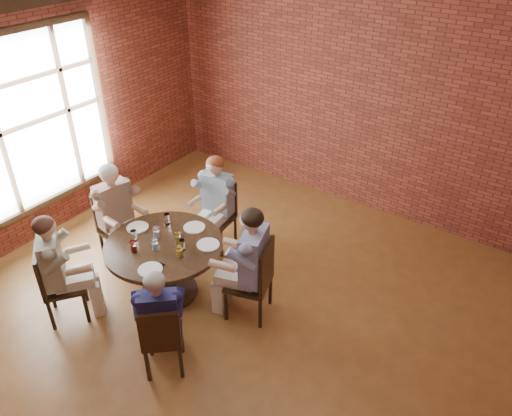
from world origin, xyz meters
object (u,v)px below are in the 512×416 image
Objects in this scene: diner_b at (215,204)px; chair_e at (162,337)px; chair_d at (55,282)px; smartphone at (157,267)px; chair_b at (219,211)px; diner_c at (118,215)px; diner_a at (248,264)px; diner_e at (161,322)px; diner_d at (60,269)px; dining_table at (166,259)px; chair_a at (257,278)px; chair_c at (116,223)px.

chair_e is (0.92, -1.99, -0.18)m from diner_b.
chair_d reaches higher than smartphone.
chair_b is 0.68× the size of diner_c.
diner_a is 1.13× the size of diner_e.
diner_e is (1.42, 0.08, -0.05)m from diner_d.
diner_c reaches higher than diner_b.
dining_table is 1.44× the size of chair_d.
smartphone is at bearing -112.38° from diner_d.
diner_c is 1.54× the size of chair_e.
diner_a reaches higher than diner_c.
chair_b is at bearing 100.81° from smartphone.
chair_a reaches higher than dining_table.
diner_c reaches higher than smartphone.
diner_a is 2.14m from chair_d.
chair_d is (-1.80, -1.31, -0.02)m from chair_a.
diner_d is (0.38, -1.10, 0.15)m from chair_c.
chair_c is at bearing -71.12° from diner_e.
diner_e is at bearing -48.39° from dining_table.
diner_b is 0.99× the size of diner_d.
diner_d is 1.42m from diner_e.
smartphone is at bearing -85.83° from diner_e.
diner_b is 0.97× the size of diner_c.
chair_b is 1.05× the size of chair_e.
chair_c is at bearing -37.61° from chair_d.
chair_c is 1.17m from diner_d.
dining_table is at bearing -90.00° from chair_a.
chair_a is at bearing -75.52° from diner_c.
dining_table is 1.00m from diner_c.
diner_d is at bearing -126.83° from dining_table.
diner_c is at bearing -139.03° from diner_b.
chair_a is 0.78× the size of diner_e.
diner_e reaches higher than chair_b.
diner_a reaches higher than chair_a.
diner_c is at bearing -136.17° from chair_b.
chair_a is at bearing 36.49° from smartphone.
diner_b is (-0.14, 1.10, 0.14)m from dining_table.
diner_b reaches higher than chair_b.
dining_table is at bearing -90.00° from diner_c.
chair_e is 0.80m from smartphone.
diner_b is 2.17m from chair_d.
chair_b is at bearing -28.98° from diner_c.
diner_d is (0.05, 0.07, 0.16)m from chair_d.
diner_b reaches higher than dining_table.
diner_c is 1.19m from chair_d.
chair_a is 1.09m from smartphone.
diner_e reaches higher than chair_e.
chair_b reaches higher than dining_table.
chair_b is 0.18m from diner_b.
diner_d reaches higher than diner_b.
dining_table is 1.39× the size of chair_a.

